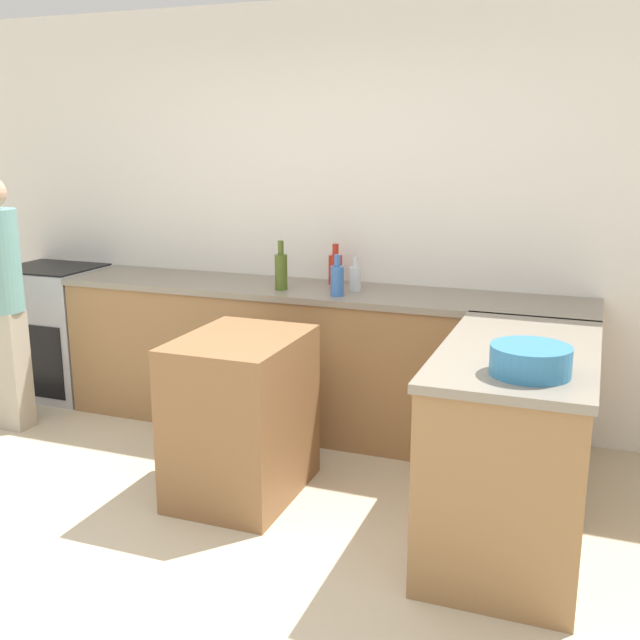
# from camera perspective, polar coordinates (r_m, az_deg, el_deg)

# --- Properties ---
(ground_plane) EXTENTS (14.00, 14.00, 0.00)m
(ground_plane) POSITION_cam_1_polar(r_m,az_deg,el_deg) (3.48, -12.12, -18.79)
(ground_plane) COLOR beige
(wall_back) EXTENTS (8.00, 0.06, 2.70)m
(wall_back) POSITION_cam_1_polar(r_m,az_deg,el_deg) (4.96, 1.06, 7.85)
(wall_back) COLOR white
(wall_back) RESTS_ON ground_plane
(counter_back) EXTENTS (3.41, 0.65, 0.94)m
(counter_back) POSITION_cam_1_polar(r_m,az_deg,el_deg) (4.83, -0.34, -2.99)
(counter_back) COLOR olive
(counter_back) RESTS_ON ground_plane
(counter_peninsula) EXTENTS (0.69, 1.35, 0.94)m
(counter_peninsula) POSITION_cam_1_polar(r_m,az_deg,el_deg) (3.63, 14.52, -9.18)
(counter_peninsula) COLOR olive
(counter_peninsula) RESTS_ON ground_plane
(range_oven) EXTENTS (0.70, 0.62, 0.95)m
(range_oven) POSITION_cam_1_polar(r_m,az_deg,el_deg) (5.86, -19.48, -0.75)
(range_oven) COLOR #ADADB2
(range_oven) RESTS_ON ground_plane
(island_table) EXTENTS (0.59, 0.78, 0.86)m
(island_table) POSITION_cam_1_polar(r_m,az_deg,el_deg) (3.99, -5.98, -7.29)
(island_table) COLOR brown
(island_table) RESTS_ON ground_plane
(mixing_bowl) EXTENTS (0.32, 0.32, 0.12)m
(mixing_bowl) POSITION_cam_1_polar(r_m,az_deg,el_deg) (3.09, 15.73, -2.97)
(mixing_bowl) COLOR teal
(mixing_bowl) RESTS_ON counter_peninsula
(vinegar_bottle_clear) EXTENTS (0.07, 0.07, 0.21)m
(vinegar_bottle_clear) POSITION_cam_1_polar(r_m,az_deg,el_deg) (4.61, 2.70, 3.24)
(vinegar_bottle_clear) COLOR silver
(vinegar_bottle_clear) RESTS_ON counter_back
(olive_oil_bottle) EXTENTS (0.08, 0.08, 0.31)m
(olive_oil_bottle) POSITION_cam_1_polar(r_m,az_deg,el_deg) (4.65, -2.99, 3.80)
(olive_oil_bottle) COLOR #475B1E
(olive_oil_bottle) RESTS_ON counter_back
(hot_sauce_bottle) EXTENTS (0.09, 0.09, 0.26)m
(hot_sauce_bottle) POSITION_cam_1_polar(r_m,az_deg,el_deg) (4.82, 1.18, 3.96)
(hot_sauce_bottle) COLOR red
(hot_sauce_bottle) RESTS_ON counter_back
(water_bottle_blue) EXTENTS (0.08, 0.08, 0.25)m
(water_bottle_blue) POSITION_cam_1_polar(r_m,az_deg,el_deg) (4.46, 1.32, 3.10)
(water_bottle_blue) COLOR #386BB7
(water_bottle_blue) RESTS_ON counter_back
(person_by_range) EXTENTS (0.29, 0.29, 1.63)m
(person_by_range) POSITION_cam_1_polar(r_m,az_deg,el_deg) (5.16, -23.20, 1.87)
(person_by_range) COLOR #ADA38E
(person_by_range) RESTS_ON ground_plane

